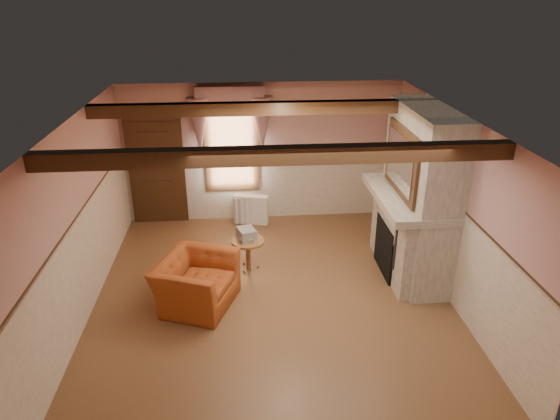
{
  "coord_description": "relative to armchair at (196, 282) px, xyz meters",
  "views": [
    {
      "loc": [
        -0.42,
        -6.59,
        4.45
      ],
      "look_at": [
        0.19,
        0.8,
        1.12
      ],
      "focal_mm": 32.0,
      "sensor_mm": 36.0,
      "label": 1
    }
  ],
  "objects": [
    {
      "name": "jar_yellow",
      "position": [
        3.4,
        0.42,
        1.1
      ],
      "size": [
        0.06,
        0.06,
        0.12
      ],
      "primitive_type": "cylinder",
      "color": "yellow",
      "rests_on": "mantel"
    },
    {
      "name": "wall_back",
      "position": [
        1.16,
        3.11,
        1.02
      ],
      "size": [
        5.5,
        0.02,
        2.8
      ],
      "primitive_type": "cube",
      "color": "tan",
      "rests_on": "floor"
    },
    {
      "name": "window_drapes",
      "position": [
        0.56,
        2.99,
        1.87
      ],
      "size": [
        1.3,
        0.14,
        1.4
      ],
      "primitive_type": "cube",
      "color": "gray",
      "rests_on": "wall_back"
    },
    {
      "name": "candle_red",
      "position": [
        3.4,
        0.35,
        1.12
      ],
      "size": [
        0.06,
        0.06,
        0.16
      ],
      "primitive_type": "cylinder",
      "color": "maroon",
      "rests_on": "mantel"
    },
    {
      "name": "ceiling_beam_back",
      "position": [
        1.16,
        1.31,
        2.32
      ],
      "size": [
        5.5,
        0.18,
        0.2
      ],
      "primitive_type": "cube",
      "color": "black",
      "rests_on": "ceiling"
    },
    {
      "name": "mantel_clock",
      "position": [
        3.4,
        1.51,
        1.14
      ],
      "size": [
        0.14,
        0.24,
        0.2
      ],
      "primitive_type": "cube",
      "color": "black",
      "rests_on": "mantel"
    },
    {
      "name": "chair_rail",
      "position": [
        1.16,
        0.11,
        1.12
      ],
      "size": [
        5.5,
        6.0,
        0.08
      ],
      "primitive_type": null,
      "color": "black",
      "rests_on": "wainscot"
    },
    {
      "name": "window",
      "position": [
        0.56,
        3.08,
        1.27
      ],
      "size": [
        1.06,
        0.08,
        2.02
      ],
      "primitive_type": "cube",
      "color": "white",
      "rests_on": "wall_back"
    },
    {
      "name": "mantel",
      "position": [
        3.4,
        0.71,
        0.98
      ],
      "size": [
        1.05,
        2.05,
        0.12
      ],
      "primitive_type": "cube",
      "color": "gray",
      "rests_on": "fireplace"
    },
    {
      "name": "wall_front",
      "position": [
        1.16,
        -2.89,
        1.02
      ],
      "size": [
        5.5,
        0.02,
        2.8
      ],
      "primitive_type": "cube",
      "color": "tan",
      "rests_on": "floor"
    },
    {
      "name": "ceiling_beam_front",
      "position": [
        1.16,
        -1.09,
        2.32
      ],
      "size": [
        5.5,
        0.18,
        0.2
      ],
      "primitive_type": "cube",
      "color": "black",
      "rests_on": "ceiling"
    },
    {
      "name": "door",
      "position": [
        -0.94,
        3.05,
        0.67
      ],
      "size": [
        1.1,
        0.1,
        2.1
      ],
      "primitive_type": "cube",
      "color": "black",
      "rests_on": "floor"
    },
    {
      "name": "armchair",
      "position": [
        0.0,
        0.0,
        0.0
      ],
      "size": [
        1.36,
        1.45,
        0.76
      ],
      "primitive_type": "imported",
      "rotation": [
        0.0,
        0.0,
        1.21
      ],
      "color": "#994219",
      "rests_on": "floor"
    },
    {
      "name": "floor",
      "position": [
        1.16,
        0.11,
        -0.38
      ],
      "size": [
        5.5,
        6.0,
        0.01
      ],
      "primitive_type": "cube",
      "color": "brown",
      "rests_on": "ground"
    },
    {
      "name": "wall_left",
      "position": [
        -1.59,
        0.11,
        1.02
      ],
      "size": [
        0.02,
        6.0,
        2.8
      ],
      "primitive_type": "cube",
      "color": "tan",
      "rests_on": "floor"
    },
    {
      "name": "oil_lamp",
      "position": [
        3.4,
        0.99,
        1.18
      ],
      "size": [
        0.11,
        0.11,
        0.28
      ],
      "primitive_type": "cylinder",
      "color": "gold",
      "rests_on": "mantel"
    },
    {
      "name": "book_stack",
      "position": [
        0.79,
        1.01,
        0.27
      ],
      "size": [
        0.35,
        0.39,
        0.2
      ],
      "primitive_type": "cube",
      "rotation": [
        0.0,
        0.0,
        0.33
      ],
      "color": "#B7AD8C",
      "rests_on": "side_table"
    },
    {
      "name": "firebox",
      "position": [
        3.16,
        0.71,
        0.07
      ],
      "size": [
        0.2,
        0.95,
        0.9
      ],
      "primitive_type": "cube",
      "color": "black",
      "rests_on": "floor"
    },
    {
      "name": "bowl",
      "position": [
        3.4,
        0.87,
        1.09
      ],
      "size": [
        0.37,
        0.37,
        0.09
      ],
      "primitive_type": "imported",
      "color": "brown",
      "rests_on": "mantel"
    },
    {
      "name": "wainscot",
      "position": [
        1.16,
        0.11,
        0.37
      ],
      "size": [
        5.5,
        6.0,
        1.5
      ],
      "primitive_type": null,
      "color": "beige",
      "rests_on": "floor"
    },
    {
      "name": "radiator",
      "position": [
        0.9,
        2.81,
        -0.08
      ],
      "size": [
        0.72,
        0.35,
        0.6
      ],
      "primitive_type": "cube",
      "rotation": [
        0.0,
        0.0,
        -0.25
      ],
      "color": "white",
      "rests_on": "floor"
    },
    {
      "name": "ceiling",
      "position": [
        1.16,
        0.11,
        2.42
      ],
      "size": [
        5.5,
        6.0,
        0.01
      ],
      "primitive_type": "cube",
      "color": "silver",
      "rests_on": "wall_back"
    },
    {
      "name": "overmantel_mirror",
      "position": [
        3.22,
        0.71,
        1.59
      ],
      "size": [
        0.06,
        1.44,
        1.04
      ],
      "primitive_type": "cube",
      "color": "silver",
      "rests_on": "fireplace"
    },
    {
      "name": "fireplace",
      "position": [
        3.58,
        0.71,
        1.02
      ],
      "size": [
        0.85,
        2.0,
        2.8
      ],
      "primitive_type": "cube",
      "color": "gray",
      "rests_on": "floor"
    },
    {
      "name": "wall_right",
      "position": [
        3.91,
        0.11,
        1.02
      ],
      "size": [
        0.02,
        6.0,
        2.8
      ],
      "primitive_type": "cube",
      "color": "tan",
      "rests_on": "floor"
    },
    {
      "name": "side_table",
      "position": [
        0.8,
        0.98,
        -0.1
      ],
      "size": [
        0.72,
        0.72,
        0.55
      ],
      "primitive_type": "cylinder",
      "rotation": [
        0.0,
        0.0,
        0.36
      ],
      "color": "brown",
      "rests_on": "floor"
    }
  ]
}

